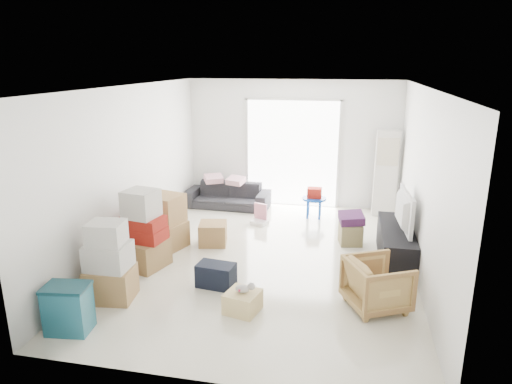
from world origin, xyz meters
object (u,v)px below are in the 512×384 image
object	(u,v)px
sofa	(228,191)
wood_crate	(243,302)
kids_table	(314,197)
television	(398,224)
ottoman	(350,234)
storage_bins	(68,308)
ac_tower	(386,173)
armchair	(377,282)
tv_console	(396,245)

from	to	relation	value
sofa	wood_crate	xyz separation A→B (m)	(1.30, -4.13, -0.22)
kids_table	sofa	bearing A→B (deg)	170.77
television	ottoman	size ratio (longest dim) A/B	2.83
storage_bins	kids_table	xyz separation A→B (m)	(2.47, 4.66, 0.14)
ac_tower	kids_table	distance (m)	1.52
sofa	ottoman	distance (m)	3.06
armchair	kids_table	distance (m)	3.56
ac_tower	storage_bins	xyz separation A→B (m)	(-3.85, -5.12, -0.58)
wood_crate	ac_tower	bearing A→B (deg)	65.31
ac_tower	storage_bins	bearing A→B (deg)	-126.96
ac_tower	tv_console	distance (m)	2.39
television	kids_table	bearing A→B (deg)	33.97
tv_console	television	bearing A→B (deg)	0.00
ac_tower	wood_crate	xyz separation A→B (m)	(-1.97, -4.28, -0.74)
sofa	tv_console	bearing A→B (deg)	-31.67
ac_tower	television	bearing A→B (deg)	-88.76
ac_tower	wood_crate	world-z (taller)	ac_tower
armchair	ottoman	size ratio (longest dim) A/B	1.97
storage_bins	kids_table	distance (m)	5.28
armchair	storage_bins	world-z (taller)	armchair
ottoman	kids_table	size ratio (longest dim) A/B	0.60
storage_bins	wood_crate	bearing A→B (deg)	23.97
kids_table	wood_crate	bearing A→B (deg)	-98.68
ac_tower	armchair	world-z (taller)	ac_tower
television	storage_bins	xyz separation A→B (m)	(-3.90, -2.81, -0.32)
wood_crate	ottoman	bearing A→B (deg)	62.62
kids_table	ac_tower	bearing A→B (deg)	18.24
sofa	armchair	world-z (taller)	armchair
tv_console	kids_table	size ratio (longest dim) A/B	2.66
storage_bins	ottoman	xyz separation A→B (m)	(3.20, 3.38, -0.11)
ac_tower	storage_bins	size ratio (longest dim) A/B	2.99
ac_tower	armchair	xyz separation A→B (m)	(-0.31, -3.85, -0.51)
kids_table	wood_crate	distance (m)	3.88
armchair	storage_bins	xyz separation A→B (m)	(-3.54, -1.27, -0.07)
armchair	kids_table	bearing A→B (deg)	-8.91
television	kids_table	size ratio (longest dim) A/B	1.70
wood_crate	kids_table	bearing A→B (deg)	81.32
ac_tower	television	world-z (taller)	ac_tower
kids_table	wood_crate	size ratio (longest dim) A/B	1.55
tv_console	wood_crate	bearing A→B (deg)	-135.71
television	storage_bins	bearing A→B (deg)	122.02
television	ottoman	xyz separation A→B (m)	(-0.70, 0.58, -0.43)
armchair	wood_crate	distance (m)	1.73
wood_crate	storage_bins	bearing A→B (deg)	-156.03
sofa	ottoman	xyz separation A→B (m)	(2.62, -1.58, -0.17)
tv_console	kids_table	bearing A→B (deg)	127.68
sofa	ac_tower	bearing A→B (deg)	4.06
armchair	wood_crate	world-z (taller)	armchair
television	wood_crate	size ratio (longest dim) A/B	2.63
ac_tower	wood_crate	bearing A→B (deg)	-114.69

